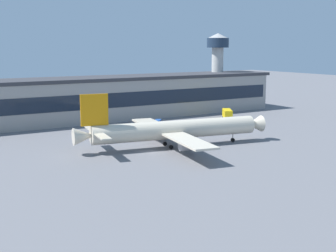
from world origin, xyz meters
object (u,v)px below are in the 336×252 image
airliner (173,130)px  follow_me_car (158,122)px  control_tower (217,62)px  fuel_truck (227,113)px

airliner → follow_me_car: bearing=66.4°
airliner → control_tower: (58.30, 57.31, 15.18)m
airliner → control_tower: control_tower is taller
control_tower → fuel_truck: (-15.18, -26.27, -17.92)m
control_tower → fuel_truck: 35.24m
follow_me_car → airliner: bearing=-113.6°
follow_me_car → fuel_truck: fuel_truck is taller
airliner → fuel_truck: size_ratio=6.17×
airliner → follow_me_car: size_ratio=11.61×
follow_me_car → fuel_truck: size_ratio=0.53×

